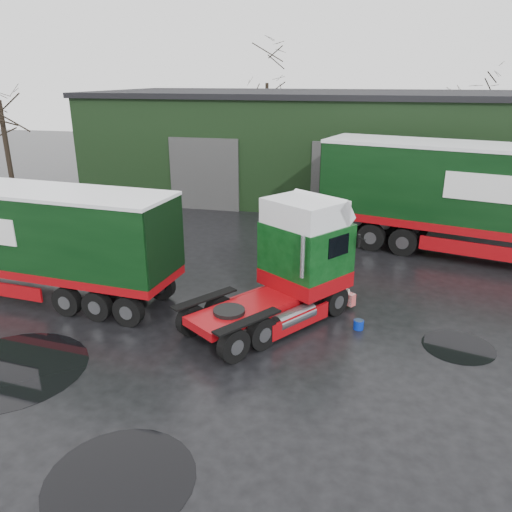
{
  "coord_description": "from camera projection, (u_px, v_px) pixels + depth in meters",
  "views": [
    {
      "loc": [
        3.39,
        -12.32,
        7.19
      ],
      "look_at": [
        -0.2,
        2.42,
        1.7
      ],
      "focal_mm": 35.0,
      "sensor_mm": 36.0,
      "label": 1
    }
  ],
  "objects": [
    {
      "name": "tree_left",
      "position": [
        4.0,
        132.0,
        27.76
      ],
      "size": [
        4.4,
        4.4,
        8.5
      ],
      "primitive_type": null,
      "color": "black",
      "rests_on": "ground"
    },
    {
      "name": "warehouse",
      "position": [
        357.0,
        144.0,
        31.2
      ],
      "size": [
        32.4,
        12.4,
        6.3
      ],
      "color": "black",
      "rests_on": "ground"
    },
    {
      "name": "puddle_0",
      "position": [
        120.0,
        479.0,
        9.42
      ],
      "size": [
        2.88,
        2.88,
        0.01
      ],
      "primitive_type": "cylinder",
      "color": "black",
      "rests_on": "ground"
    },
    {
      "name": "puddle_2",
      "position": [
        11.0,
        369.0,
        12.96
      ],
      "size": [
        3.88,
        3.88,
        0.01
      ],
      "primitive_type": "cylinder",
      "color": "black",
      "rests_on": "ground"
    },
    {
      "name": "tree_back_b",
      "position": [
        469.0,
        123.0,
        38.36
      ],
      "size": [
        4.4,
        4.4,
        7.5
      ],
      "primitive_type": null,
      "color": "black",
      "rests_on": "ground"
    },
    {
      "name": "hero_tractor",
      "position": [
        267.0,
        268.0,
        14.7
      ],
      "size": [
        5.49,
        6.37,
        3.72
      ],
      "primitive_type": null,
      "rotation": [
        0.0,
        0.0,
        -0.6
      ],
      "color": "#0B3B13",
      "rests_on": "ground"
    },
    {
      "name": "ground",
      "position": [
        243.0,
        339.0,
        14.45
      ],
      "size": [
        100.0,
        100.0,
        0.0
      ],
      "primitive_type": "plane",
      "color": "black"
    },
    {
      "name": "trailer_left",
      "position": [
        9.0,
        240.0,
        17.07
      ],
      "size": [
        12.42,
        3.52,
        3.81
      ],
      "primitive_type": null,
      "rotation": [
        0.0,
        0.0,
        1.49
      ],
      "color": "white",
      "rests_on": "ground"
    },
    {
      "name": "wash_bucket",
      "position": [
        359.0,
        325.0,
        14.99
      ],
      "size": [
        0.35,
        0.35,
        0.29
      ],
      "primitive_type": "cylinder",
      "rotation": [
        0.0,
        0.0,
        -0.15
      ],
      "color": "#07239D",
      "rests_on": "ground"
    },
    {
      "name": "lorry_right",
      "position": [
        492.0,
        204.0,
        20.1
      ],
      "size": [
        18.02,
        7.51,
        4.68
      ],
      "primitive_type": null,
      "rotation": [
        0.0,
        0.0,
        -1.83
      ],
      "color": "white",
      "rests_on": "ground"
    },
    {
      "name": "puddle_1",
      "position": [
        458.0,
        347.0,
        14.04
      ],
      "size": [
        1.99,
        1.99,
        0.01
      ],
      "primitive_type": "cylinder",
      "color": "black",
      "rests_on": "ground"
    },
    {
      "name": "tree_back_a",
      "position": [
        267.0,
        107.0,
        41.58
      ],
      "size": [
        4.4,
        4.4,
        9.5
      ],
      "primitive_type": null,
      "color": "black",
      "rests_on": "ground"
    }
  ]
}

